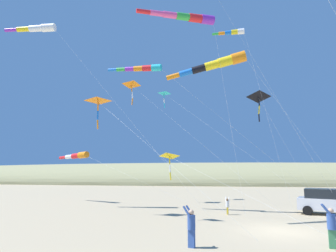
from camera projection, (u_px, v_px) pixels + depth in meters
The scene contains 18 objects.
ground_plane at pixel (282, 231), 15.78m from camera, with size 600.00×600.00×0.00m, color tan.
dune_ridge_grassy at pixel (225, 183), 69.72m from camera, with size 28.00×240.00×9.60m, color #938E60.
parked_car at pixel (329, 201), 21.55m from camera, with size 3.36×4.68×1.85m.
cooler_box at pixel (306, 206), 24.63m from camera, with size 0.62×0.42×0.42m.
person_adult_flyer at pixel (331, 224), 12.47m from camera, with size 0.49×0.60×1.81m.
person_child_grey_jacket at pixel (227, 205), 21.60m from camera, with size 0.41×0.33×1.26m.
person_bystander_far at pixel (191, 225), 12.62m from camera, with size 0.52×0.60×1.72m.
kite_delta_teal_far_right at pixel (98, 101), 22.65m from camera, with size 7.23×11.33×8.73m.
kite_delta_purple_drifting at pixel (165, 94), 33.86m from camera, with size 6.90×14.87×12.06m.
kite_windsock_long_streamer_right at pixel (233, 32), 29.25m from camera, with size 1.91×6.26×16.93m.
kite_windsock_rainbow_low_near at pixel (77, 156), 30.50m from camera, with size 6.09×15.60×5.05m.
kite_windsock_long_streamer_left at pixel (187, 17), 20.93m from camera, with size 3.62×7.15×14.27m.
kite_windsock_green_low_center at pixel (37, 28), 27.91m from camera, with size 4.32×19.05×16.79m.
kite_delta_blue_topmost at pixel (132, 85), 31.12m from camera, with size 6.46×14.32×12.40m.
kite_windsock_magenta_far_left at pixel (142, 69), 25.55m from camera, with size 1.11×18.11×12.13m.
kite_windsock_black_fish_shape at pixel (216, 64), 23.97m from camera, with size 2.00×13.47×12.63m.
kite_delta_white_trailing at pixel (170, 156), 19.85m from camera, with size 7.36×9.20×4.41m.
kite_delta_orange_high_right at pixel (258, 97), 30.04m from camera, with size 2.10×5.57×11.02m.
Camera 1 is at (-17.08, 3.84, 3.28)m, focal length 31.77 mm.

